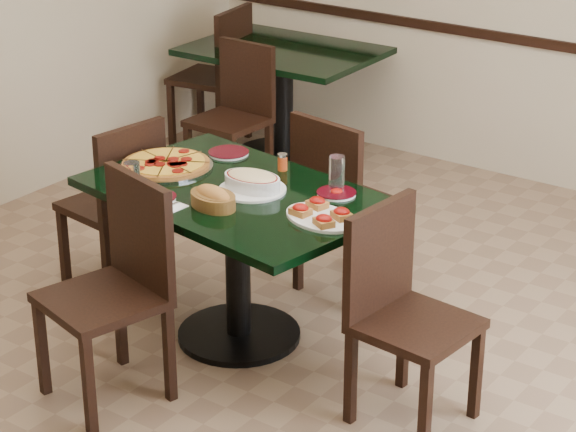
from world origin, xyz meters
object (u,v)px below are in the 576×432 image
Objects in this scene: back_chair_left at (220,68)px; bruschetta_platter at (320,214)px; chair_far at (341,197)px; pepperoni_pizza at (166,164)px; main_table at (237,228)px; lasagna_casserole at (252,181)px; chair_left at (120,197)px; bread_basket at (213,198)px; chair_near at (119,277)px; back_table at (283,82)px; chair_right at (400,303)px; back_chair_near at (237,107)px.

back_chair_left is 3.13m from bruschetta_platter.
chair_far is 0.88m from pepperoni_pizza.
main_table is 4.84× the size of lasagna_casserole.
pepperoni_pizza is at bearing 55.54° from chair_far.
chair_left is 2.93× the size of lasagna_casserole.
pepperoni_pizza is 0.54m from bread_basket.
chair_near is 0.53m from bread_basket.
lasagna_casserole is (1.84, -2.06, 0.26)m from back_chair_left.
chair_right is at bearing -47.08° from back_table.
back_table is at bearing 96.54° from back_chair_near.
back_table is at bearing 49.84° from chair_right.
chair_left is 0.92m from lasagna_casserole.
bruschetta_platter reaches higher than pepperoni_pizza.
bruschetta_platter is (0.61, 0.60, 0.23)m from chair_near.
chair_right is at bearing 145.19° from chair_far.
chair_left reaches higher than bruschetta_platter.
lasagna_casserole is (1.33, -2.09, 0.27)m from back_table.
chair_right reaches higher than bread_basket.
bread_basket is (0.48, -0.24, 0.02)m from pepperoni_pizza.
chair_far is 0.81m from bruschetta_platter.
back_chair_left reaches higher than back_chair_near.
main_table is at bearing 31.84° from back_chair_left.
bruschetta_platter is at bearing 92.16° from chair_left.
chair_right is 3.46× the size of bread_basket.
chair_right is 1.41m from pepperoni_pizza.
main_table is at bearing -150.54° from lasagna_casserole.
lasagna_casserole is 1.15× the size of bread_basket.
bruschetta_platter is at bearing -41.17° from back_chair_near.
back_chair_left reaches higher than pepperoni_pizza.
back_chair_left is 2.47m from pepperoni_pizza.
bread_basket is at bearing 79.06° from chair_left.
pepperoni_pizza is (-0.59, -0.61, 0.23)m from chair_far.
chair_left and back_chair_near have the same top height.
chair_far is 1.66m from back_chair_near.
back_chair_near reaches higher than lasagna_casserole.
back_table is at bearing -36.68° from chair_far.
chair_left is at bearing 173.56° from bread_basket.
back_table is at bearing 127.33° from chair_near.
main_table is 0.49m from pepperoni_pizza.
back_chair_near is (-2.16, 1.69, -0.01)m from chair_right.
chair_right is 2.74m from back_chair_near.
chair_right is (0.93, -0.12, -0.05)m from main_table.
chair_far is 1.04× the size of chair_right.
chair_left is 2.24m from back_chair_left.
chair_near reaches higher than back_table.
bruschetta_platter is (0.49, -0.05, 0.21)m from main_table.
chair_left is (0.46, -2.05, -0.02)m from back_table.
main_table is 1.55× the size of chair_far.
chair_left reaches higher than main_table.
chair_near reaches higher than chair_far.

